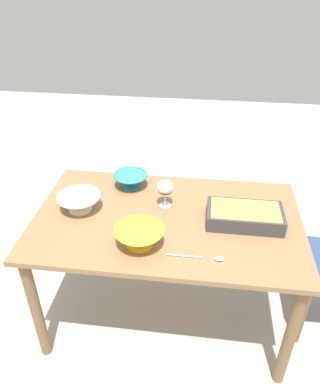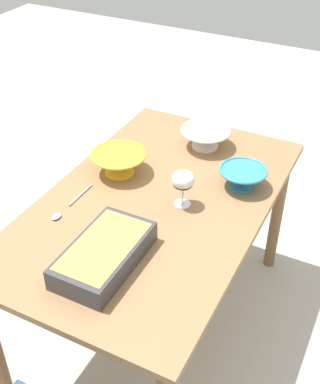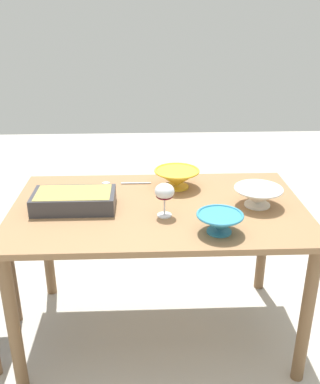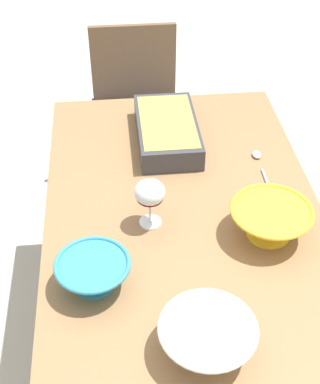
{
  "view_description": "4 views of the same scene",
  "coord_description": "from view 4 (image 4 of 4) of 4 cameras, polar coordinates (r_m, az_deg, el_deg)",
  "views": [
    {
      "loc": [
        0.16,
        -1.57,
        1.94
      ],
      "look_at": [
        -0.05,
        0.11,
        0.83
      ],
      "focal_mm": 34.95,
      "sensor_mm": 36.0,
      "label": 1
    },
    {
      "loc": [
        1.45,
        0.76,
        1.97
      ],
      "look_at": [
        -0.02,
        0.01,
        0.78
      ],
      "focal_mm": 47.61,
      "sensor_mm": 36.0,
      "label": 2
    },
    {
      "loc": [
        0.07,
        1.91,
        1.63
      ],
      "look_at": [
        -0.01,
        -0.0,
        0.81
      ],
      "focal_mm": 40.98,
      "sensor_mm": 36.0,
      "label": 3
    },
    {
      "loc": [
        -1.22,
        0.2,
        1.88
      ],
      "look_at": [
        0.01,
        0.08,
        0.83
      ],
      "focal_mm": 51.45,
      "sensor_mm": 36.0,
      "label": 4
    }
  ],
  "objects": [
    {
      "name": "ground_plane",
      "position": [
        2.25,
        2.02,
        -16.47
      ],
      "size": [
        8.0,
        8.0,
        0.0
      ],
      "primitive_type": "plane",
      "color": "#B2ADA3"
    },
    {
      "name": "dining_table",
      "position": [
        1.74,
        2.51,
        -4.72
      ],
      "size": [
        1.41,
        0.85,
        0.74
      ],
      "color": "olive",
      "rests_on": "ground_plane"
    },
    {
      "name": "chair",
      "position": [
        2.68,
        -2.48,
        8.6
      ],
      "size": [
        0.44,
        0.43,
        0.84
      ],
      "color": "#334772",
      "rests_on": "ground_plane"
    },
    {
      "name": "wine_glass",
      "position": [
        1.57,
        -1.06,
        -0.26
      ],
      "size": [
        0.09,
        0.09,
        0.16
      ],
      "color": "white",
      "rests_on": "dining_table"
    },
    {
      "name": "casserole_dish",
      "position": [
        1.96,
        0.75,
        6.47
      ],
      "size": [
        0.39,
        0.21,
        0.08
      ],
      "color": "#38383D",
      "rests_on": "dining_table"
    },
    {
      "name": "mixing_bowl",
      "position": [
        1.32,
        4.91,
        -14.8
      ],
      "size": [
        0.23,
        0.23,
        0.09
      ],
      "color": "white",
      "rests_on": "dining_table"
    },
    {
      "name": "small_bowl",
      "position": [
        1.61,
        11.35,
        -2.91
      ],
      "size": [
        0.24,
        0.24,
        0.1
      ],
      "color": "yellow",
      "rests_on": "dining_table"
    },
    {
      "name": "serving_bowl",
      "position": [
        1.46,
        -6.93,
        -8.3
      ],
      "size": [
        0.2,
        0.2,
        0.09
      ],
      "color": "teal",
      "rests_on": "dining_table"
    },
    {
      "name": "serving_spoon",
      "position": [
        1.88,
        10.38,
        2.77
      ],
      "size": [
        0.27,
        0.03,
        0.01
      ],
      "color": "silver",
      "rests_on": "dining_table"
    }
  ]
}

